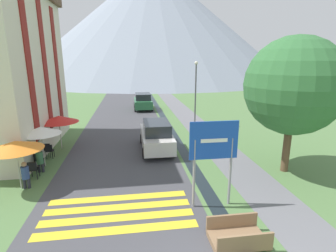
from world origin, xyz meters
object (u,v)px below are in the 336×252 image
object	(u,v)px
parked_car_far	(143,101)
streetlamp	(196,89)
cafe_chair_near_right	(33,168)
cafe_chair_near_left	(33,169)
footbridge	(238,236)
person_seated_far	(40,159)
road_sign	(213,150)
cafe_chair_far_right	(47,149)
parked_car_near	(156,136)
cafe_umbrella_front_orange	(15,145)
cafe_umbrella_middle_white	(41,130)
cafe_umbrella_rear_red	(59,119)
person_standing_terrace	(36,146)
cafe_chair_far_left	(49,150)
tree_by_path	(294,86)
person_seated_near	(25,174)
cafe_chair_middle	(38,159)

from	to	relation	value
parked_car_far	streetlamp	world-z (taller)	streetlamp
cafe_chair_near_right	cafe_chair_near_left	world-z (taller)	same
footbridge	person_seated_far	size ratio (longest dim) A/B	1.35
footbridge	cafe_chair_near_right	world-z (taller)	cafe_chair_near_right
road_sign	cafe_chair_far_right	size ratio (longest dim) A/B	3.94
parked_car_near	cafe_umbrella_front_orange	world-z (taller)	cafe_umbrella_front_orange
road_sign	parked_car_far	distance (m)	20.34
cafe_umbrella_middle_white	cafe_umbrella_rear_red	world-z (taller)	cafe_umbrella_middle_white
cafe_umbrella_front_orange	footbridge	bearing A→B (deg)	-30.51
parked_car_near	cafe_chair_near_right	bearing A→B (deg)	-152.59
person_seated_far	streetlamp	bearing A→B (deg)	38.86
person_standing_terrace	cafe_umbrella_rear_red	bearing A→B (deg)	72.74
parked_car_far	cafe_chair_near_left	distance (m)	17.86
cafe_chair_far_right	person_seated_far	size ratio (longest dim) A/B	0.68
cafe_umbrella_rear_red	streetlamp	bearing A→B (deg)	24.28
cafe_chair_far_left	person_seated_far	distance (m)	1.89
footbridge	cafe_umbrella_rear_red	size ratio (longest dim) A/B	0.73
footbridge	tree_by_path	size ratio (longest dim) A/B	0.26
cafe_chair_near_left	person_seated_near	xyz separation A→B (m)	(0.01, -0.93, 0.16)
parked_car_near	streetlamp	bearing A→B (deg)	55.08
cafe_chair_near_left	person_seated_far	size ratio (longest dim) A/B	0.68
cafe_chair_near_left	person_seated_far	distance (m)	0.78
cafe_chair_near_right	footbridge	bearing A→B (deg)	-50.28
cafe_chair_near_right	person_standing_terrace	distance (m)	2.11
footbridge	streetlamp	xyz separation A→B (m)	(2.19, 14.29, 2.92)
footbridge	streetlamp	bearing A→B (deg)	81.29
cafe_umbrella_middle_white	person_seated_near	size ratio (longest dim) A/B	1.75
person_standing_terrace	tree_by_path	world-z (taller)	tree_by_path
cafe_umbrella_front_orange	cafe_umbrella_rear_red	world-z (taller)	cafe_umbrella_front_orange
cafe_chair_near_right	cafe_umbrella_front_orange	bearing A→B (deg)	-116.50
cafe_umbrella_front_orange	person_seated_far	world-z (taller)	cafe_umbrella_front_orange
cafe_chair_near_left	cafe_umbrella_front_orange	size ratio (longest dim) A/B	0.38
cafe_chair_far_right	streetlamp	distance (m)	11.97
cafe_chair_far_right	person_seated_far	world-z (taller)	person_seated_far
cafe_umbrella_rear_red	person_seated_near	xyz separation A→B (m)	(-0.23, -5.24, -1.24)
parked_car_near	person_seated_near	xyz separation A→B (m)	(-6.13, -4.19, -0.23)
parked_car_near	person_seated_far	xyz separation A→B (m)	(-6.05, -2.50, -0.22)
cafe_umbrella_middle_white	streetlamp	size ratio (longest dim) A/B	0.40
cafe_chair_middle	person_seated_near	world-z (taller)	person_seated_near
footbridge	person_seated_near	world-z (taller)	person_seated_near
cafe_umbrella_rear_red	cafe_umbrella_front_orange	bearing A→B (deg)	-95.12
parked_car_far	streetlamp	xyz separation A→B (m)	(3.91, -8.12, 2.23)
cafe_chair_far_right	person_seated_near	bearing A→B (deg)	-95.20
footbridge	cafe_umbrella_middle_white	bearing A→B (deg)	137.02
road_sign	parked_car_near	bearing A→B (deg)	102.11
cafe_umbrella_front_orange	streetlamp	distance (m)	14.02
cafe_chair_far_right	person_standing_terrace	distance (m)	0.95
cafe_chair_far_left	tree_by_path	bearing A→B (deg)	-25.94
parked_car_far	cafe_chair_near_right	xyz separation A→B (m)	(-6.04, -16.74, -0.40)
parked_car_near	cafe_chair_near_left	xyz separation A→B (m)	(-6.14, -3.26, -0.40)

